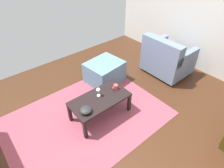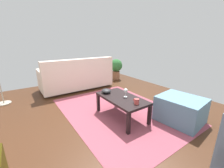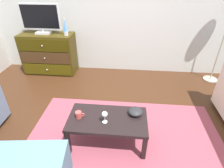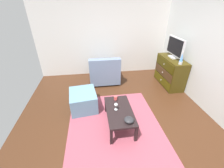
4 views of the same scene
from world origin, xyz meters
TOP-DOWN VIEW (x-y plane):
  - ground_plane at (0.00, 0.00)m, footprint 5.84×4.59m
  - area_rug at (0.20, -0.20)m, footprint 2.60×1.90m
  - coffee_table at (-0.02, -0.10)m, footprint 0.97×0.51m
  - wine_glass at (-0.04, -0.17)m, footprint 0.07×0.07m
  - mug at (-0.37, -0.12)m, footprint 0.11×0.08m
  - bowl_decorative at (0.32, 0.01)m, footprint 0.18×0.18m
  - couch_large at (2.00, -0.07)m, footprint 0.85×1.95m
  - ottoman at (-0.69, -0.85)m, footprint 0.76×0.68m
  - potted_plant at (2.27, -1.64)m, footprint 0.44×0.44m

SIDE VIEW (x-z plane):
  - ground_plane at x=0.00m, z-range -0.05..0.00m
  - area_rug at x=0.20m, z-range 0.00..0.01m
  - ottoman at x=-0.69m, z-range 0.00..0.43m
  - couch_large at x=2.00m, z-range -0.10..0.78m
  - coffee_table at x=-0.02m, z-range 0.15..0.54m
  - bowl_decorative at x=0.32m, z-range 0.39..0.47m
  - mug at x=-0.37m, z-range 0.39..0.47m
  - potted_plant at x=2.27m, z-range 0.07..0.79m
  - wine_glass at x=-0.04m, z-range 0.43..0.58m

